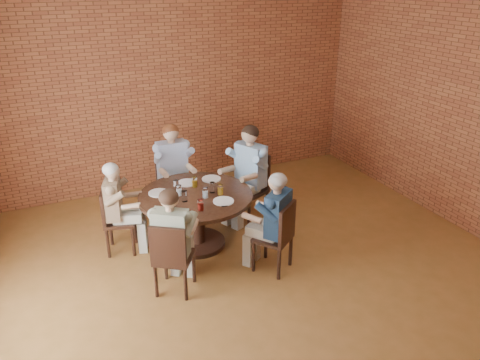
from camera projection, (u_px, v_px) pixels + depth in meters
name	position (u px, v px, depth m)	size (l,w,h in m)	color
floor	(268.00, 298.00, 5.26)	(7.00, 7.00, 0.00)	#945E2D
wall_back	(168.00, 85.00, 7.47)	(7.00, 7.00, 0.00)	brown
dining_table	(196.00, 210.00, 6.07)	(1.46, 1.46, 0.75)	#331A11
chair_a	(252.00, 183.00, 6.83)	(0.61, 0.61, 0.98)	#331A11
diner_a	(248.00, 174.00, 6.69)	(0.57, 0.71, 1.41)	#4581B5
chair_b	(173.00, 179.00, 7.00)	(0.46, 0.46, 0.96)	#331A11
diner_b	(174.00, 171.00, 6.85)	(0.56, 0.68, 1.38)	#98A6C1
chair_c	(114.00, 218.00, 5.96)	(0.47, 0.47, 0.88)	#331A11
diner_c	(119.00, 208.00, 5.92)	(0.46, 0.57, 1.23)	brown
chair_d	(172.00, 256.00, 5.13)	(0.56, 0.56, 0.91)	#331A11
diner_d	(173.00, 241.00, 5.15)	(0.50, 0.61, 1.28)	gray
chair_e	(279.00, 235.00, 5.55)	(0.56, 0.56, 0.91)	#331A11
diner_e	(273.00, 223.00, 5.53)	(0.49, 0.61, 1.28)	#1B324C
plate_a	(211.00, 179.00, 6.41)	(0.26, 0.26, 0.01)	white
plate_b	(187.00, 183.00, 6.29)	(0.26, 0.26, 0.01)	white
plate_c	(159.00, 193.00, 6.00)	(0.26, 0.26, 0.01)	white
plate_d	(223.00, 201.00, 5.78)	(0.26, 0.26, 0.01)	white
glass_a	(212.00, 187.00, 6.00)	(0.07, 0.07, 0.14)	white
glass_b	(195.00, 182.00, 6.16)	(0.07, 0.07, 0.14)	white
glass_c	(176.00, 185.00, 6.07)	(0.07, 0.07, 0.14)	white
glass_d	(179.00, 190.00, 5.92)	(0.07, 0.07, 0.14)	white
glass_e	(184.00, 196.00, 5.77)	(0.07, 0.07, 0.14)	white
glass_f	(201.00, 205.00, 5.55)	(0.07, 0.07, 0.14)	white
glass_g	(205.00, 193.00, 5.86)	(0.07, 0.07, 0.14)	white
glass_h	(220.00, 189.00, 5.95)	(0.07, 0.07, 0.14)	white
smartphone	(223.00, 204.00, 5.72)	(0.07, 0.15, 0.01)	black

